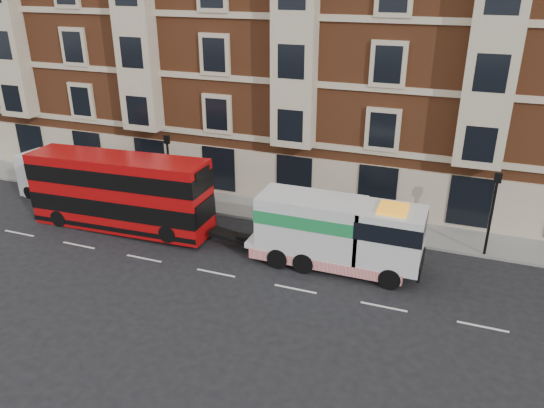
{
  "coord_description": "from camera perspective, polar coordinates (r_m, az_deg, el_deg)",
  "views": [
    {
      "loc": [
        10.15,
        -19.54,
        13.2
      ],
      "look_at": [
        1.37,
        4.0,
        2.17
      ],
      "focal_mm": 35.0,
      "sensor_mm": 36.0,
      "label": 1
    }
  ],
  "objects": [
    {
      "name": "sidewalk",
      "position": [
        31.73,
        -0.12,
        -0.74
      ],
      "size": [
        90.0,
        3.0,
        0.15
      ],
      "primitive_type": "cube",
      "color": "slate",
      "rests_on": "ground"
    },
    {
      "name": "tow_truck",
      "position": [
        25.4,
        6.7,
        -3.05
      ],
      "size": [
        8.33,
        2.46,
        3.47
      ],
      "color": "silver",
      "rests_on": "ground"
    },
    {
      "name": "lamp_post_east",
      "position": [
        27.87,
        22.63,
        -0.41
      ],
      "size": [
        0.35,
        0.15,
        4.35
      ],
      "color": "black",
      "rests_on": "sidewalk"
    },
    {
      "name": "box_van",
      "position": [
        35.88,
        -22.08,
        2.57
      ],
      "size": [
        5.41,
        2.83,
        2.68
      ],
      "rotation": [
        0.0,
        0.0,
        -0.15
      ],
      "color": "silver",
      "rests_on": "ground"
    },
    {
      "name": "lamp_post_west",
      "position": [
        32.16,
        -11.04,
        4.15
      ],
      "size": [
        0.35,
        0.15,
        4.35
      ],
      "color": "black",
      "rests_on": "sidewalk"
    },
    {
      "name": "double_decker_bus",
      "position": [
        30.08,
        -16.09,
        1.34
      ],
      "size": [
        10.4,
        2.39,
        4.21
      ],
      "color": "#AB090B",
      "rests_on": "ground"
    },
    {
      "name": "victorian_terrace",
      "position": [
        36.0,
        5.08,
        18.62
      ],
      "size": [
        45.0,
        12.0,
        20.4
      ],
      "color": "brown",
      "rests_on": "ground"
    },
    {
      "name": "pedestrian",
      "position": [
        37.69,
        -19.21,
        3.35
      ],
      "size": [
        0.68,
        0.65,
        1.57
      ],
      "primitive_type": "imported",
      "rotation": [
        0.0,
        0.0,
        -0.69
      ],
      "color": "black",
      "rests_on": "sidewalk"
    },
    {
      "name": "ground",
      "position": [
        25.67,
        -6.05,
        -7.39
      ],
      "size": [
        120.0,
        120.0,
        0.0
      ],
      "primitive_type": "plane",
      "color": "black",
      "rests_on": "ground"
    }
  ]
}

